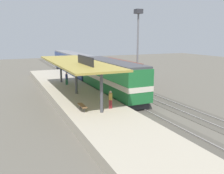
# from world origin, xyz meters

# --- Properties ---
(ground_plane) EXTENTS (120.00, 120.00, 0.00)m
(ground_plane) POSITION_xyz_m (2.00, 0.00, 0.00)
(ground_plane) COLOR #5B564C
(track_near) EXTENTS (3.20, 110.00, 0.16)m
(track_near) POSITION_xyz_m (0.00, 0.00, 0.03)
(track_near) COLOR #4E4941
(track_near) RESTS_ON ground
(track_far) EXTENTS (3.20, 110.00, 0.16)m
(track_far) POSITION_xyz_m (4.60, 0.00, 0.03)
(track_far) COLOR #4E4941
(track_far) RESTS_ON ground
(platform) EXTENTS (6.00, 44.00, 0.90)m
(platform) POSITION_xyz_m (-4.60, 0.00, 0.45)
(platform) COLOR #A89E89
(platform) RESTS_ON ground
(station_canopy) EXTENTS (5.20, 18.00, 4.70)m
(station_canopy) POSITION_xyz_m (-4.60, -0.09, 4.53)
(station_canopy) COLOR #47474C
(station_canopy) RESTS_ON platform
(platform_bench) EXTENTS (0.44, 1.70, 0.50)m
(platform_bench) POSITION_xyz_m (-6.00, -6.71, 1.34)
(platform_bench) COLOR #333338
(platform_bench) RESTS_ON platform
(locomotive) EXTENTS (2.93, 14.43, 4.44)m
(locomotive) POSITION_xyz_m (0.00, 0.08, 2.41)
(locomotive) COLOR #28282D
(locomotive) RESTS_ON track_near
(passenger_carriage_single) EXTENTS (2.90, 20.00, 4.24)m
(passenger_carriage_single) POSITION_xyz_m (0.00, 18.08, 2.31)
(passenger_carriage_single) COLOR #28282D
(passenger_carriage_single) RESTS_ON track_near
(freight_car) EXTENTS (2.80, 12.00, 3.54)m
(freight_car) POSITION_xyz_m (4.60, 8.08, 1.97)
(freight_car) COLOR #28282D
(freight_car) RESTS_ON track_far
(light_mast) EXTENTS (1.10, 1.10, 11.70)m
(light_mast) POSITION_xyz_m (7.80, 7.11, 8.40)
(light_mast) COLOR slate
(light_mast) RESTS_ON ground
(person_waiting) EXTENTS (0.34, 0.34, 1.71)m
(person_waiting) POSITION_xyz_m (-3.40, -7.24, 1.85)
(person_waiting) COLOR maroon
(person_waiting) RESTS_ON platform
(person_walking) EXTENTS (0.34, 0.34, 1.71)m
(person_walking) POSITION_xyz_m (-4.35, 5.68, 1.85)
(person_walking) COLOR #23603D
(person_walking) RESTS_ON platform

